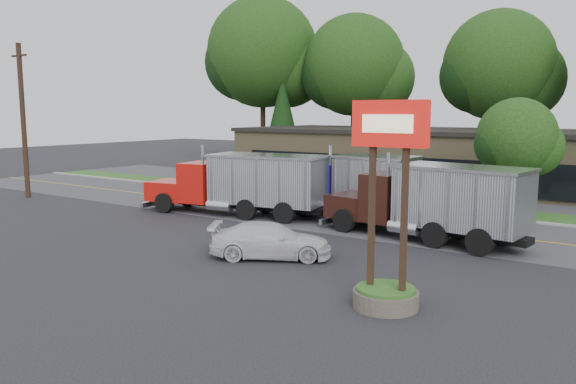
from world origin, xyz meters
name	(u,v)px	position (x,y,z in m)	size (l,w,h in m)	color
ground	(186,243)	(0.00, 0.00, 0.00)	(140.00, 140.00, 0.00)	#313136
road	(301,213)	(0.00, 9.00, 0.00)	(60.00, 8.00, 0.02)	#505055
center_line	(301,213)	(0.00, 9.00, 0.00)	(60.00, 0.12, 0.01)	gold
curb	(337,203)	(0.00, 13.20, 0.00)	(60.00, 0.30, 0.12)	#9E9E99
grass_verge	(351,199)	(0.00, 15.00, 0.00)	(60.00, 3.40, 0.03)	#335D20
far_parking	(384,190)	(0.00, 20.00, 0.00)	(60.00, 7.00, 0.02)	#505055
strip_mall	(441,159)	(2.00, 26.00, 2.00)	(32.00, 12.00, 4.00)	#897554
utility_pole	(23,120)	(-18.00, 3.50, 5.09)	(1.60, 0.32, 10.00)	#382619
bilo_sign	(387,239)	(10.50, -2.50, 2.02)	(2.20, 1.90, 5.95)	#6B6054
tree_far_a	(265,58)	(-19.81, 32.15, 11.39)	(12.51, 11.77, 17.84)	#382619
tree_far_b	(356,70)	(-9.84, 34.13, 9.77)	(10.74, 10.10, 15.32)	#382619
tree_far_c	(500,71)	(4.15, 34.12, 9.16)	(10.06, 9.47, 14.35)	#382619
evergreen_left	(282,117)	(-16.00, 30.00, 5.16)	(4.13, 4.13, 9.39)	#382619
tree_verge	(518,141)	(10.07, 15.05, 4.08)	(4.49, 4.23, 6.41)	#382619
dump_truck_red	(244,183)	(-2.10, 6.55, 1.81)	(10.74, 4.24, 3.36)	black
dump_truck_blue	(360,184)	(3.41, 9.62, 1.80)	(7.04, 3.04, 3.36)	black
dump_truck_maroon	(434,200)	(8.59, 6.47, 1.81)	(9.51, 3.70, 3.36)	black
rally_car	(271,240)	(4.44, 0.14, 0.68)	(1.91, 4.69, 1.36)	silver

